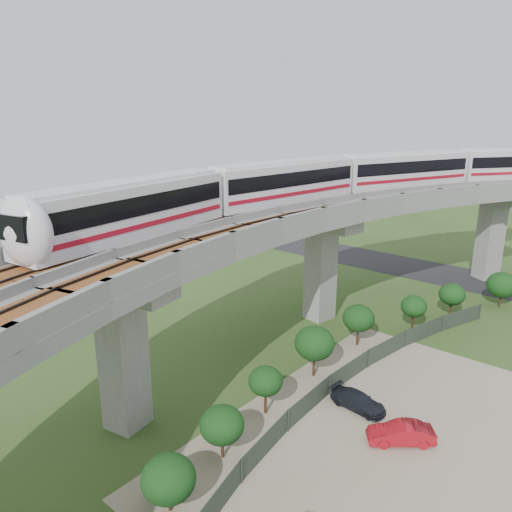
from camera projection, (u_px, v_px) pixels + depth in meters
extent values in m
plane|color=#334C1E|center=(234.00, 356.00, 38.18)|extent=(160.00, 160.00, 0.00)
cube|color=gray|center=(394.00, 444.00, 28.09)|extent=(18.00, 26.00, 0.04)
cube|color=#232326|center=(401.00, 266.00, 60.27)|extent=(60.00, 8.00, 0.03)
cube|color=#99968E|center=(490.00, 242.00, 54.81)|extent=(2.86, 2.93, 8.40)
cube|color=#99968E|center=(495.00, 198.00, 53.45)|extent=(7.21, 5.74, 1.20)
cube|color=#99968E|center=(320.00, 274.00, 44.11)|extent=(2.35, 2.51, 8.40)
cube|color=#99968E|center=(323.00, 220.00, 42.76)|extent=(7.31, 3.58, 1.20)
cube|color=#99968E|center=(124.00, 361.00, 28.77)|extent=(2.35, 2.51, 8.40)
cube|color=#99968E|center=(117.00, 282.00, 27.41)|extent=(7.31, 3.58, 1.20)
cube|color=gray|center=(452.00, 192.00, 51.10)|extent=(16.42, 20.91, 0.80)
cube|color=gray|center=(423.00, 178.00, 54.62)|extent=(8.66, 17.08, 1.00)
cube|color=gray|center=(487.00, 189.00, 47.07)|extent=(8.66, 17.08, 1.00)
cube|color=brown|center=(437.00, 185.00, 52.90)|extent=(10.68, 18.08, 0.12)
cube|color=black|center=(437.00, 184.00, 52.87)|extent=(9.69, 17.59, 0.12)
cube|color=brown|center=(469.00, 191.00, 49.04)|extent=(10.68, 18.08, 0.12)
cube|color=black|center=(469.00, 190.00, 49.01)|extent=(9.69, 17.59, 0.12)
cube|color=gray|center=(312.00, 211.00, 41.66)|extent=(11.77, 20.03, 0.80)
cube|color=gray|center=(277.00, 194.00, 44.50)|extent=(3.22, 18.71, 1.00)
cube|color=gray|center=(354.00, 208.00, 38.31)|extent=(3.22, 18.71, 1.00)
cube|color=brown|center=(294.00, 202.00, 43.11)|extent=(5.44, 19.05, 0.12)
cube|color=black|center=(294.00, 201.00, 43.08)|extent=(4.35, 18.88, 0.12)
cube|color=brown|center=(333.00, 209.00, 39.94)|extent=(5.44, 19.05, 0.12)
cube|color=black|center=(333.00, 208.00, 39.91)|extent=(4.35, 18.88, 0.12)
cube|color=gray|center=(133.00, 259.00, 28.21)|extent=(11.77, 20.03, 0.80)
cube|color=gray|center=(80.00, 234.00, 30.09)|extent=(3.22, 18.71, 1.00)
cube|color=gray|center=(192.00, 255.00, 25.83)|extent=(3.22, 18.71, 1.00)
cube|color=brown|center=(105.00, 246.00, 29.18)|extent=(5.44, 19.05, 0.12)
cube|color=black|center=(105.00, 244.00, 29.14)|extent=(4.35, 18.88, 0.12)
cube|color=brown|center=(162.00, 257.00, 26.99)|extent=(5.44, 19.05, 0.12)
cube|color=black|center=(162.00, 255.00, 26.96)|extent=(4.35, 18.88, 0.12)
cube|color=silver|center=(130.00, 210.00, 30.46)|extent=(4.44, 15.21, 3.20)
cube|color=silver|center=(128.00, 182.00, 29.99)|extent=(3.81, 14.40, 0.22)
cube|color=black|center=(130.00, 203.00, 30.34)|extent=(4.43, 14.62, 1.15)
cube|color=#AA1123|center=(131.00, 222.00, 30.68)|extent=(4.43, 14.62, 0.30)
cube|color=black|center=(132.00, 233.00, 30.88)|extent=(3.38, 12.88, 0.28)
cube|color=silver|center=(284.00, 183.00, 41.84)|extent=(4.67, 15.23, 3.20)
cube|color=silver|center=(285.00, 162.00, 41.36)|extent=(4.04, 14.41, 0.22)
cube|color=black|center=(284.00, 177.00, 41.72)|extent=(4.65, 14.64, 1.15)
cube|color=#AA1123|center=(284.00, 192.00, 42.06)|extent=(4.65, 14.64, 0.30)
cube|color=black|center=(284.00, 200.00, 42.26)|extent=(3.58, 12.89, 0.28)
cube|color=silver|center=(405.00, 170.00, 50.47)|extent=(8.13, 14.92, 3.20)
cube|color=silver|center=(406.00, 153.00, 49.99)|extent=(7.35, 14.02, 0.22)
cube|color=black|center=(405.00, 166.00, 50.34)|extent=(7.96, 14.38, 1.15)
cube|color=#AA1123|center=(404.00, 178.00, 50.68)|extent=(7.96, 14.38, 0.30)
cube|color=black|center=(404.00, 185.00, 50.88)|extent=(6.54, 12.53, 0.28)
ellipsoid|color=silver|center=(25.00, 232.00, 24.38)|extent=(3.66, 2.54, 3.64)
cylinder|color=#2D382D|center=(480.00, 312.00, 44.64)|extent=(0.08, 0.08, 1.50)
cube|color=#2D382D|center=(462.00, 317.00, 43.48)|extent=(1.69, 4.77, 1.40)
cylinder|color=#2D382D|center=(443.00, 323.00, 42.21)|extent=(0.08, 0.08, 1.50)
cube|color=#2D382D|center=(425.00, 330.00, 40.85)|extent=(1.23, 4.91, 1.40)
cylinder|color=#2D382D|center=(406.00, 339.00, 39.40)|extent=(0.08, 0.08, 1.50)
cube|color=#2D382D|center=(388.00, 348.00, 37.86)|extent=(0.75, 4.99, 1.40)
cylinder|color=#2D382D|center=(369.00, 359.00, 36.23)|extent=(0.08, 0.08, 1.50)
cube|color=#2D382D|center=(350.00, 371.00, 34.53)|extent=(0.27, 5.04, 1.40)
cylinder|color=#2D382D|center=(330.00, 385.00, 32.74)|extent=(0.08, 0.08, 1.50)
cube|color=#2D382D|center=(309.00, 402.00, 30.89)|extent=(0.27, 5.04, 1.40)
cylinder|color=#2D382D|center=(288.00, 421.00, 28.96)|extent=(0.08, 0.08, 1.50)
cube|color=#2D382D|center=(266.00, 444.00, 26.98)|extent=(0.75, 4.99, 1.40)
cylinder|color=#2D382D|center=(242.00, 471.00, 24.93)|extent=(0.08, 0.08, 1.50)
cube|color=#2D382D|center=(216.00, 505.00, 22.82)|extent=(1.23, 4.91, 1.40)
cylinder|color=#382314|center=(500.00, 300.00, 47.46)|extent=(0.18, 0.18, 1.42)
ellipsoid|color=#113513|center=(502.00, 285.00, 47.02)|extent=(2.82, 2.82, 2.40)
cylinder|color=#382314|center=(450.00, 310.00, 44.87)|extent=(0.18, 0.18, 1.63)
ellipsoid|color=#113513|center=(452.00, 294.00, 44.44)|extent=(2.31, 2.31, 1.97)
cylinder|color=#382314|center=(412.00, 323.00, 42.01)|extent=(0.18, 0.18, 1.74)
ellipsoid|color=#113513|center=(414.00, 306.00, 41.58)|extent=(2.14, 2.14, 1.82)
cylinder|color=#382314|center=(357.00, 336.00, 39.75)|extent=(0.18, 0.18, 1.58)
ellipsoid|color=#113513|center=(359.00, 318.00, 39.31)|extent=(2.52, 2.52, 2.14)
cylinder|color=#382314|center=(314.00, 365.00, 35.11)|extent=(0.18, 0.18, 1.70)
ellipsoid|color=#113513|center=(314.00, 343.00, 34.63)|extent=(2.80, 2.80, 2.38)
cylinder|color=#382314|center=(265.00, 402.00, 30.75)|extent=(0.18, 0.18, 1.62)
ellipsoid|color=#113513|center=(266.00, 381.00, 30.34)|extent=(2.13, 2.13, 1.81)
cylinder|color=#382314|center=(222.00, 447.00, 26.87)|extent=(0.18, 0.18, 1.32)
ellipsoid|color=#113513|center=(222.00, 425.00, 26.48)|extent=(2.41, 2.41, 2.05)
cylinder|color=#382314|center=(170.00, 501.00, 23.34)|extent=(0.18, 0.18, 1.00)
ellipsoid|color=#113513|center=(169.00, 479.00, 22.99)|extent=(2.58, 2.58, 2.19)
imported|color=maroon|center=(401.00, 433.00, 28.01)|extent=(3.69, 3.37, 1.23)
imported|color=black|center=(358.00, 401.00, 31.27)|extent=(3.75, 1.75, 1.06)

